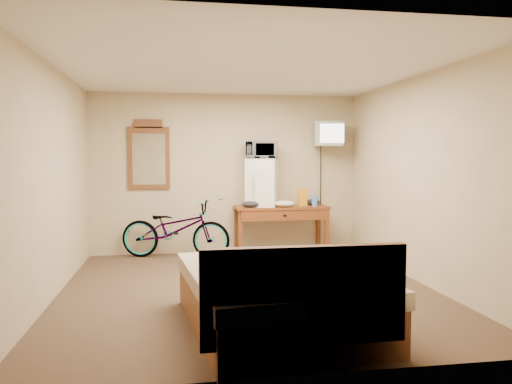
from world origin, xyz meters
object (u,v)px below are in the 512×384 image
desk (282,213)px  mini_fridge (262,183)px  wall_mirror (149,155)px  bicycle (175,229)px  blue_cup (315,201)px  bed (278,297)px  microwave (262,150)px  crt_television (328,134)px

desk → mini_fridge: (-0.31, 0.04, 0.48)m
wall_mirror → bicycle: 1.22m
blue_cup → wall_mirror: bearing=172.4°
wall_mirror → bicycle: wall_mirror is taller
desk → bed: 3.48m
microwave → bicycle: (-1.33, -0.08, -1.19)m
wall_mirror → bed: wall_mirror is taller
crt_television → wall_mirror: 2.81m
wall_mirror → bed: 4.06m
microwave → blue_cup: microwave is taller
bicycle → microwave: bearing=-70.2°
wall_mirror → desk: bearing=-7.7°
desk → microwave: (-0.31, 0.04, 0.99)m
blue_cup → bicycle: 2.19m
mini_fridge → bed: bearing=-97.7°
bicycle → crt_television: bearing=-72.0°
desk → blue_cup: 0.55m
bicycle → bed: (0.87, -3.33, -0.14)m
desk → wall_mirror: wall_mirror is taller
microwave → mini_fridge: bearing=-113.0°
blue_cup → bed: (-1.29, -3.31, -0.53)m
wall_mirror → crt_television: bearing=-5.1°
mini_fridge → bed: mini_fridge is taller
crt_television → desk: bearing=-178.1°
bed → crt_television: bearing=65.8°
microwave → bed: (-0.46, -3.41, -1.33)m
bicycle → bed: bed is taller
microwave → bicycle: bearing=-165.8°
wall_mirror → bed: bearing=-71.0°
desk → bicycle: bicycle is taller
microwave → blue_cup: (0.83, -0.10, -0.80)m
bed → desk: bearing=77.1°
bed → blue_cup: bearing=68.8°
wall_mirror → bed: (1.26, -3.65, -1.25)m
blue_cup → crt_television: crt_television is taller
blue_cup → crt_television: 1.08m
microwave → crt_television: size_ratio=0.80×
microwave → crt_television: 1.09m
desk → crt_television: (0.75, 0.02, 1.24)m
crt_television → bed: crt_television is taller
bicycle → desk: bearing=-72.1°
mini_fridge → crt_television: size_ratio=1.23×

